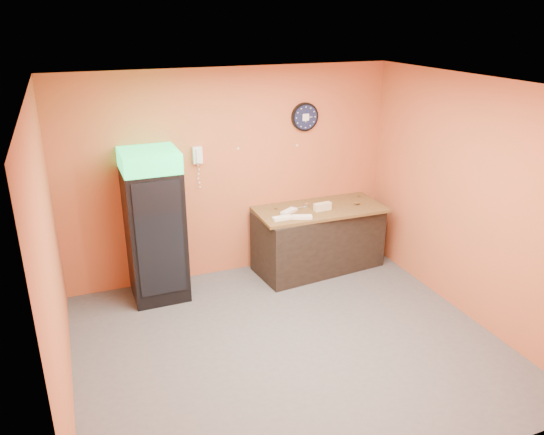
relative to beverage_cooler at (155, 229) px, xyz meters
name	(u,v)px	position (x,y,z in m)	size (l,w,h in m)	color
floor	(289,345)	(1.12, -1.61, -0.94)	(4.50, 4.50, 0.00)	#47474C
back_wall	(231,175)	(1.12, 0.39, 0.46)	(4.50, 0.02, 2.80)	#CD5B3A
left_wall	(51,264)	(-1.13, -1.61, 0.46)	(0.02, 4.00, 2.80)	#CD5B3A
right_wall	(470,201)	(3.37, -1.61, 0.46)	(0.02, 4.00, 2.80)	#CD5B3A
ceiling	(293,86)	(1.12, -1.61, 1.86)	(4.50, 4.00, 0.02)	white
beverage_cooler	(155,229)	(0.00, 0.00, 0.00)	(0.68, 0.69, 1.92)	black
prep_counter	(318,239)	(2.24, 0.00, -0.50)	(1.75, 0.78, 0.88)	black
wall_clock	(305,117)	(2.16, 0.36, 1.17)	(0.39, 0.06, 0.39)	black
wall_phone	(197,155)	(0.65, 0.34, 0.79)	(0.12, 0.10, 0.22)	white
butcher_paper	(319,209)	(2.24, 0.00, -0.04)	(1.77, 0.87, 0.04)	brown
sub_roll_stack	(323,207)	(2.23, -0.11, 0.03)	(0.25, 0.11, 0.10)	beige
wrapped_sandwich_left	(283,218)	(1.60, -0.23, 0.00)	(0.26, 0.10, 0.04)	white
wrapped_sandwich_mid	(302,217)	(1.85, -0.29, 0.00)	(0.26, 0.10, 0.04)	white
wrapped_sandwich_right	(289,211)	(1.78, -0.03, 0.00)	(0.26, 0.10, 0.04)	white
kitchen_tool	(307,205)	(2.08, 0.07, 0.01)	(0.06, 0.06, 0.06)	silver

